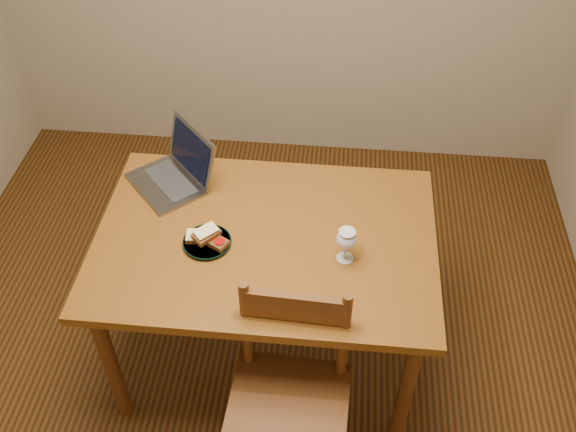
# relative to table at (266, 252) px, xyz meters

# --- Properties ---
(floor) EXTENTS (3.20, 3.20, 0.02)m
(floor) POSITION_rel_table_xyz_m (-0.07, -0.08, -0.66)
(floor) COLOR black
(floor) RESTS_ON ground
(table) EXTENTS (1.30, 0.90, 0.74)m
(table) POSITION_rel_table_xyz_m (0.00, 0.00, 0.00)
(table) COLOR #512B0D
(table) RESTS_ON floor
(chair) EXTENTS (0.44, 0.42, 0.45)m
(chair) POSITION_rel_table_xyz_m (0.14, -0.51, -0.16)
(chair) COLOR #41210D
(chair) RESTS_ON floor
(plate) EXTENTS (0.18, 0.18, 0.02)m
(plate) POSITION_rel_table_xyz_m (-0.21, -0.06, 0.09)
(plate) COLOR black
(plate) RESTS_ON table
(sandwich_cheese) EXTENTS (0.10, 0.07, 0.03)m
(sandwich_cheese) POSITION_rel_table_xyz_m (-0.24, -0.05, 0.12)
(sandwich_cheese) COLOR #381E0C
(sandwich_cheese) RESTS_ON plate
(sandwich_tomato) EXTENTS (0.11, 0.10, 0.03)m
(sandwich_tomato) POSITION_rel_table_xyz_m (-0.18, -0.07, 0.12)
(sandwich_tomato) COLOR #381E0C
(sandwich_tomato) RESTS_ON plate
(sandwich_top) EXTENTS (0.11, 0.11, 0.03)m
(sandwich_top) POSITION_rel_table_xyz_m (-0.21, -0.05, 0.14)
(sandwich_top) COLOR #381E0C
(sandwich_top) RESTS_ON plate
(milk_glass) EXTENTS (0.08, 0.08, 0.15)m
(milk_glass) POSITION_rel_table_xyz_m (0.31, -0.08, 0.16)
(milk_glass) COLOR white
(milk_glass) RESTS_ON table
(laptop) EXTENTS (0.42, 0.42, 0.22)m
(laptop) POSITION_rel_table_xyz_m (-0.40, 0.30, 0.15)
(laptop) COLOR slate
(laptop) RESTS_ON table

